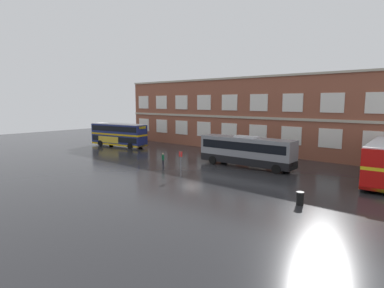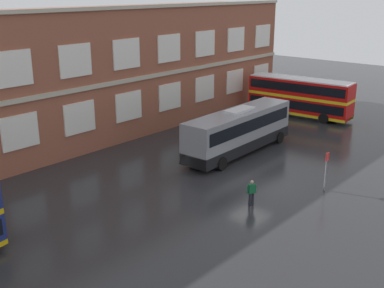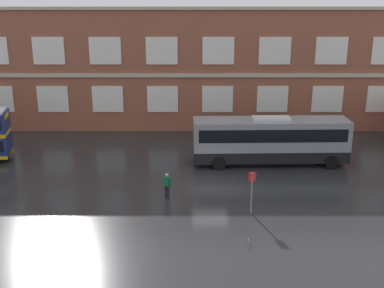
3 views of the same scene
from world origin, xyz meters
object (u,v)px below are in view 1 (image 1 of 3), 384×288
at_px(double_decker_near, 119,135).
at_px(bus_stand_flag, 181,161).
at_px(double_decker_middle, 384,161).
at_px(waiting_passenger, 163,159).
at_px(station_litter_bin, 300,198).
at_px(touring_coach, 246,151).

xyz_separation_m(double_decker_near, bus_stand_flag, (23.79, -9.35, -0.51)).
bearing_deg(double_decker_middle, waiting_passenger, -157.97).
bearing_deg(double_decker_middle, station_litter_bin, -105.75).
height_order(waiting_passenger, station_litter_bin, waiting_passenger).
distance_m(double_decker_near, double_decker_middle, 40.58).
relative_size(double_decker_middle, touring_coach, 0.93).
height_order(double_decker_middle, station_litter_bin, double_decker_middle).
relative_size(double_decker_near, waiting_passenger, 6.63).
xyz_separation_m(double_decker_near, double_decker_middle, (40.54, 1.97, 0.00)).
height_order(waiting_passenger, bus_stand_flag, bus_stand_flag).
bearing_deg(bus_stand_flag, touring_coach, 74.48).
distance_m(double_decker_middle, station_litter_bin, 12.65).
bearing_deg(double_decker_near, station_litter_bin, -15.23).
bearing_deg(waiting_passenger, touring_coach, 40.37).
bearing_deg(station_litter_bin, double_decker_middle, 74.25).
relative_size(double_decker_near, station_litter_bin, 10.94).
bearing_deg(touring_coach, double_decker_near, 179.27).
bearing_deg(bus_stand_flag, double_decker_near, 158.55).
height_order(double_decker_middle, touring_coach, double_decker_middle).
bearing_deg(double_decker_near, double_decker_middle, 2.78).
bearing_deg(bus_stand_flag, waiting_passenger, 155.29).
relative_size(double_decker_middle, waiting_passenger, 6.57).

